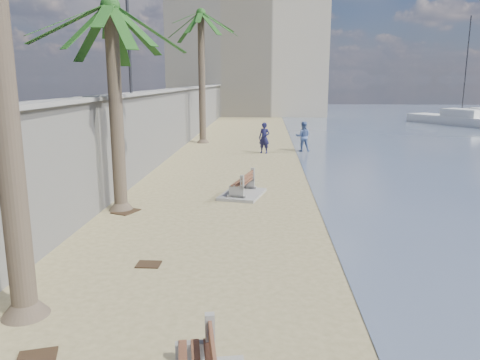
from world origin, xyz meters
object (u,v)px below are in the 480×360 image
object	(u,v)px
yacht_far	(453,121)
person_a	(264,136)
bench_far	(242,186)
palm_mid	(110,9)
palm_back	(201,15)
person_b	(303,135)
sailboat_west	(461,117)

from	to	relation	value
yacht_far	person_a	bearing A→B (deg)	106.85
bench_far	palm_mid	bearing A→B (deg)	-151.32
bench_far	palm_mid	distance (m)	7.26
palm_back	person_b	xyz separation A→B (m)	(6.37, -3.50, -7.13)
bench_far	person_a	xyz separation A→B (m)	(0.73, 10.09, 0.65)
person_a	person_b	world-z (taller)	person_a
palm_mid	person_b	xyz separation A→B (m)	(6.81, 13.03, -5.21)
palm_mid	person_b	world-z (taller)	palm_mid
person_b	yacht_far	distance (m)	23.57
bench_far	person_a	distance (m)	10.14
person_a	person_b	bearing A→B (deg)	42.08
palm_mid	yacht_far	size ratio (longest dim) A/B	0.79
bench_far	palm_mid	world-z (taller)	palm_mid
person_b	sailboat_west	bearing A→B (deg)	-127.16
palm_back	sailboat_west	size ratio (longest dim) A/B	0.87
palm_mid	person_a	bearing A→B (deg)	69.53
bench_far	person_a	size ratio (longest dim) A/B	1.11
bench_far	person_b	distance (m)	11.36
yacht_far	sailboat_west	world-z (taller)	sailboat_west
person_a	bench_far	bearing A→B (deg)	-72.49
palm_mid	palm_back	bearing A→B (deg)	88.48
palm_mid	person_a	world-z (taller)	palm_mid
palm_back	person_a	size ratio (longest dim) A/B	4.54
palm_mid	sailboat_west	size ratio (longest dim) A/B	0.68
palm_back	yacht_far	size ratio (longest dim) A/B	1.01
bench_far	yacht_far	bearing A→B (deg)	57.39
person_b	sailboat_west	size ratio (longest dim) A/B	0.18
bench_far	person_a	bearing A→B (deg)	85.86
palm_mid	sailboat_west	bearing A→B (deg)	55.19
palm_mid	person_b	bearing A→B (deg)	62.40
person_a	person_b	xyz separation A→B (m)	(2.26, 0.84, -0.04)
bench_far	sailboat_west	xyz separation A→B (m)	(21.18, 33.87, -0.03)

